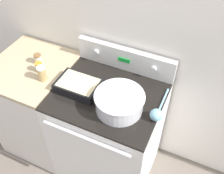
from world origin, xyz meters
TOP-DOWN VIEW (x-y plane):
  - kitchen_wall at (0.00, 0.68)m, footprint 8.00×0.05m
  - stove_range at (0.00, 0.32)m, footprint 0.75×0.67m
  - control_panel at (0.00, 0.62)m, footprint 0.75×0.07m
  - side_counter at (-0.67, 0.32)m, footprint 0.59×0.64m
  - mixing_bowl at (0.12, 0.23)m, footprint 0.32×0.32m
  - casserole_dish at (-0.21, 0.27)m, footprint 0.30×0.21m
  - ladle at (0.36, 0.26)m, footprint 0.08×0.32m
  - spice_jar_white_cap at (-0.48, 0.24)m, footprint 0.06×0.06m
  - spice_jar_orange_cap at (-0.55, 0.31)m, footprint 0.05×0.05m
  - spice_jar_brown_cap at (-0.62, 0.38)m, footprint 0.05×0.05m

SIDE VIEW (x-z plane):
  - stove_range at x=0.00m, z-range 0.00..0.92m
  - side_counter at x=-0.67m, z-range 0.00..0.93m
  - ladle at x=0.36m, z-range 0.91..0.99m
  - casserole_dish at x=-0.21m, z-range 0.92..0.99m
  - spice_jar_brown_cap at x=-0.62m, z-range 0.93..1.01m
  - spice_jar_orange_cap at x=-0.55m, z-range 0.93..1.01m
  - spice_jar_white_cap at x=-0.48m, z-range 0.93..1.04m
  - mixing_bowl at x=0.12m, z-range 0.93..1.05m
  - control_panel at x=0.00m, z-range 0.92..1.10m
  - kitchen_wall at x=0.00m, z-range 0.00..2.50m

